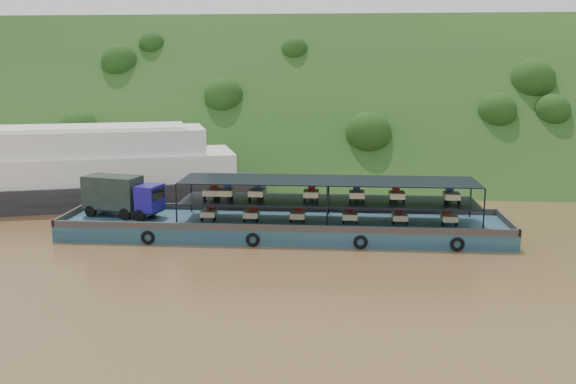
{
  "coord_description": "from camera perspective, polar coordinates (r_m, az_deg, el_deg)",
  "views": [
    {
      "loc": [
        2.15,
        -47.99,
        13.31
      ],
      "look_at": [
        -2.0,
        3.0,
        3.2
      ],
      "focal_mm": 40.0,
      "sensor_mm": 36.0,
      "label": 1
    }
  ],
  "objects": [
    {
      "name": "hillside",
      "position": [
        85.07,
        3.15,
        2.16
      ],
      "size": [
        140.0,
        39.6,
        39.6
      ],
      "primitive_type": "cube",
      "rotation": [
        0.79,
        0.0,
        0.0
      ],
      "color": "#1A3A15",
      "rests_on": "ground"
    },
    {
      "name": "passenger_ferry",
      "position": [
        65.99,
        -18.91,
        1.83
      ],
      "size": [
        38.45,
        20.27,
        7.57
      ],
      "rotation": [
        0.0,
        0.0,
        0.31
      ],
      "color": "black",
      "rests_on": "ground"
    },
    {
      "name": "cargo_barge",
      "position": [
        51.15,
        -1.53,
        -2.61
      ],
      "size": [
        35.0,
        7.18,
        4.54
      ],
      "color": "#15374B",
      "rests_on": "ground"
    },
    {
      "name": "ground",
      "position": [
        49.85,
        2.02,
        -4.31
      ],
      "size": [
        160.0,
        160.0,
        0.0
      ],
      "primitive_type": "plane",
      "color": "brown",
      "rests_on": "ground"
    }
  ]
}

